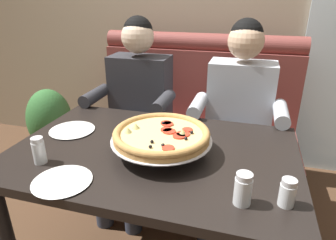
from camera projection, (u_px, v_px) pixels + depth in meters
name	position (u px, v px, depth m)	size (l,w,h in m)	color
booth_bench	(191.00, 137.00, 2.25)	(1.49, 0.78, 1.13)	brown
dining_table	(153.00, 168.00, 1.36)	(1.26, 0.84, 0.76)	black
diner_left	(135.00, 105.00, 1.98)	(0.54, 0.64, 1.27)	#2D3342
diner_right	(238.00, 116.00, 1.81)	(0.54, 0.64, 1.27)	#2D3342
pizza	(161.00, 135.00, 1.26)	(0.43, 0.43, 0.12)	silver
shaker_parmesan	(243.00, 191.00, 0.97)	(0.06, 0.06, 0.11)	white
shaker_oregano	(39.00, 152.00, 1.21)	(0.05, 0.05, 0.11)	white
shaker_pepper_flakes	(287.00, 194.00, 0.96)	(0.05, 0.05, 0.10)	white
plate_near_left	(62.00, 180.00, 1.09)	(0.22, 0.22, 0.02)	white
plate_near_right	(72.00, 129.00, 1.50)	(0.23, 0.23, 0.02)	white
potted_plant	(51.00, 126.00, 2.46)	(0.36, 0.36, 0.70)	brown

